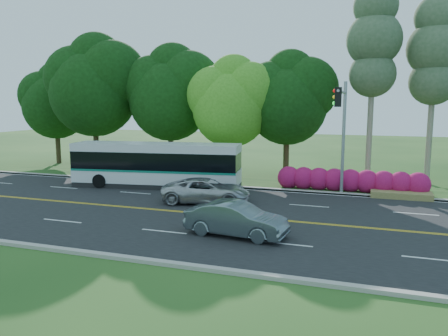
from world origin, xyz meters
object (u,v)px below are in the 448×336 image
(transit_bus, at_px, (156,165))
(traffic_signal, at_px, (342,121))
(sedan, at_px, (236,219))
(suv, at_px, (206,191))

(transit_bus, bearing_deg, traffic_signal, -9.74)
(traffic_signal, relative_size, sedan, 1.58)
(traffic_signal, xyz_separation_m, transit_bus, (-12.16, 0.39, -3.18))
(traffic_signal, xyz_separation_m, suv, (-7.23, -2.97, -3.95))
(traffic_signal, distance_m, suv, 8.76)
(traffic_signal, xyz_separation_m, sedan, (-3.75, -8.48, -3.92))
(sedan, relative_size, suv, 0.88)
(traffic_signal, bearing_deg, suv, -157.66)
(traffic_signal, relative_size, transit_bus, 0.60)
(transit_bus, xyz_separation_m, sedan, (8.41, -8.87, -0.74))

